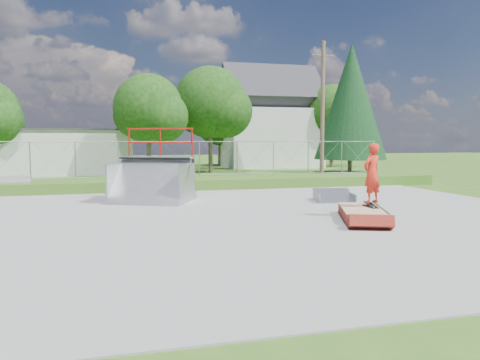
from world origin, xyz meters
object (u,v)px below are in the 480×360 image
at_px(flat_bank_ramp, 334,196).
at_px(skater, 372,176).
at_px(quarter_pipe, 150,165).
at_px(grind_box, 361,214).

xyz_separation_m(flat_bank_ramp, skater, (-0.64, -3.74, 1.08)).
distance_m(quarter_pipe, skater, 8.17).
bearing_deg(skater, flat_bank_ramp, -121.12).
distance_m(grind_box, quarter_pipe, 8.06).
bearing_deg(flat_bank_ramp, quarter_pipe, 179.63).
xyz_separation_m(quarter_pipe, skater, (6.14, -5.39, -0.12)).
distance_m(quarter_pipe, flat_bank_ramp, 7.09).
height_order(grind_box, quarter_pipe, quarter_pipe).
xyz_separation_m(grind_box, skater, (0.38, 0.11, 1.12)).
bearing_deg(grind_box, quarter_pipe, 157.93).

